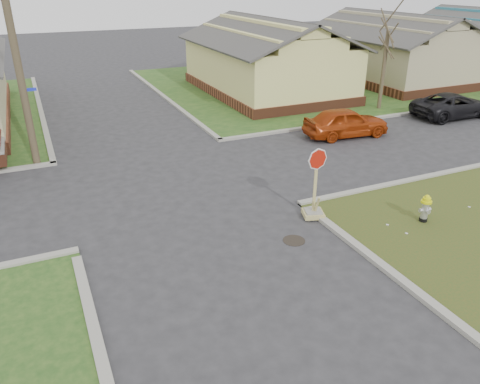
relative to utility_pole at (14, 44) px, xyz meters
name	(u,v)px	position (x,y,z in m)	size (l,w,h in m)	color
ground	(216,249)	(4.20, -8.90, -4.66)	(120.00, 120.00, 0.00)	#29292B
verge_far_right	(395,74)	(26.20, 9.10, -4.64)	(37.00, 19.00, 0.05)	#224719
curbs	(166,183)	(4.20, -3.90, -4.66)	(80.00, 40.00, 0.12)	gray
manhole	(294,240)	(6.40, -9.40, -4.66)	(0.64, 0.64, 0.01)	black
side_house_yellow	(266,58)	(14.20, 7.60, -2.47)	(7.60, 11.60, 4.70)	brown
side_house_tan	(392,49)	(24.20, 7.60, -2.47)	(7.60, 11.60, 4.70)	brown
utility_pole	(14,44)	(0.00, 0.00, 0.00)	(1.80, 0.28, 9.00)	#3D3523
tree_mid_right	(383,71)	(18.20, 1.30, -2.51)	(0.22, 0.22, 4.20)	#3D3523
fire_hydrant	(425,207)	(10.57, -10.08, -4.12)	(0.33, 0.33, 0.89)	black
stop_sign	(314,202)	(7.67, -8.40, -4.13)	(0.64, 0.62, 2.25)	tan
red_sedan	(346,122)	(13.46, -2.04, -3.98)	(1.61, 3.99, 1.36)	#9E320B
dark_pickup	(453,105)	(20.68, -1.62, -4.03)	(2.10, 4.55, 1.26)	black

